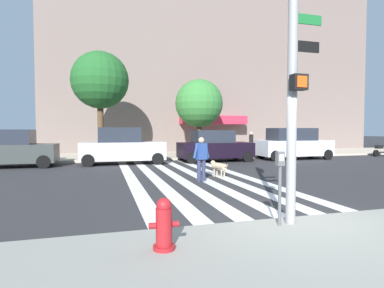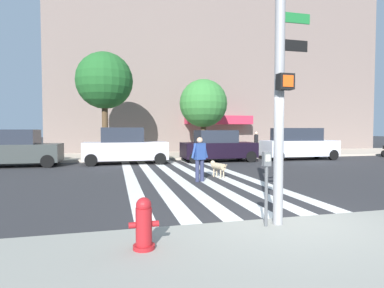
{
  "view_description": "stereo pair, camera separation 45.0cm",
  "coord_description": "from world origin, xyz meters",
  "px_view_note": "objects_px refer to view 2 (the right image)",
  "views": [
    {
      "loc": [
        -3.62,
        -5.42,
        1.9
      ],
      "look_at": [
        0.01,
        7.3,
        1.31
      ],
      "focal_mm": 29.15,
      "sensor_mm": 36.0,
      "label": 1
    },
    {
      "loc": [
        -3.18,
        -5.53,
        1.9
      ],
      "look_at": [
        0.01,
        7.3,
        1.31
      ],
      "focal_mm": 29.15,
      "sensor_mm": 36.0,
      "label": 2
    }
  ],
  "objects_px": {
    "parked_car_behind_first": "(125,147)",
    "street_tree_middle": "(203,104)",
    "fire_hydrant": "(144,224)",
    "pedestrian_dog_walker": "(200,157)",
    "traffic_light_pole": "(282,40)",
    "parked_car_third_in_line": "(218,147)",
    "street_tree_nearest": "(104,81)",
    "pedestrian_bystander": "(256,141)",
    "parked_car_near_curb": "(12,149)",
    "parking_meter_curbside": "(266,178)",
    "dog_on_leash": "(218,166)",
    "parked_car_fourth_in_line": "(298,144)"
  },
  "relations": [
    {
      "from": "parked_car_fourth_in_line",
      "to": "street_tree_middle",
      "type": "bearing_deg",
      "value": 148.11
    },
    {
      "from": "parking_meter_curbside",
      "to": "parked_car_fourth_in_line",
      "type": "xyz_separation_m",
      "value": [
        8.89,
        12.8,
        -0.04
      ]
    },
    {
      "from": "parked_car_third_in_line",
      "to": "pedestrian_bystander",
      "type": "relative_size",
      "value": 2.7
    },
    {
      "from": "fire_hydrant",
      "to": "pedestrian_dog_walker",
      "type": "bearing_deg",
      "value": 67.89
    },
    {
      "from": "traffic_light_pole",
      "to": "fire_hydrant",
      "type": "xyz_separation_m",
      "value": [
        -2.53,
        -0.57,
        -3.0
      ]
    },
    {
      "from": "street_tree_middle",
      "to": "street_tree_nearest",
      "type": "bearing_deg",
      "value": -174.31
    },
    {
      "from": "parked_car_near_curb",
      "to": "dog_on_leash",
      "type": "distance_m",
      "value": 11.03
    },
    {
      "from": "parked_car_third_in_line",
      "to": "pedestrian_dog_walker",
      "type": "relative_size",
      "value": 2.7
    },
    {
      "from": "traffic_light_pole",
      "to": "parked_car_third_in_line",
      "type": "relative_size",
      "value": 1.31
    },
    {
      "from": "parked_car_third_in_line",
      "to": "parked_car_fourth_in_line",
      "type": "xyz_separation_m",
      "value": [
        5.49,
        0.0,
        0.08
      ]
    },
    {
      "from": "fire_hydrant",
      "to": "parked_car_fourth_in_line",
      "type": "height_order",
      "value": "parked_car_fourth_in_line"
    },
    {
      "from": "parked_car_fourth_in_line",
      "to": "dog_on_leash",
      "type": "relative_size",
      "value": 4.37
    },
    {
      "from": "traffic_light_pole",
      "to": "parking_meter_curbside",
      "type": "height_order",
      "value": "traffic_light_pole"
    },
    {
      "from": "parked_car_near_curb",
      "to": "dog_on_leash",
      "type": "bearing_deg",
      "value": -33.25
    },
    {
      "from": "traffic_light_pole",
      "to": "street_tree_nearest",
      "type": "xyz_separation_m",
      "value": [
        -3.53,
        15.49,
        1.49
      ]
    },
    {
      "from": "parking_meter_curbside",
      "to": "pedestrian_bystander",
      "type": "xyz_separation_m",
      "value": [
        7.41,
        15.89,
        0.05
      ]
    },
    {
      "from": "street_tree_nearest",
      "to": "dog_on_leash",
      "type": "bearing_deg",
      "value": -62.19
    },
    {
      "from": "parked_car_near_curb",
      "to": "parked_car_behind_first",
      "type": "xyz_separation_m",
      "value": [
        5.75,
        -0.0,
        0.01
      ]
    },
    {
      "from": "parked_car_near_curb",
      "to": "pedestrian_dog_walker",
      "type": "height_order",
      "value": "parked_car_near_curb"
    },
    {
      "from": "fire_hydrant",
      "to": "pedestrian_bystander",
      "type": "relative_size",
      "value": 0.47
    },
    {
      "from": "pedestrian_dog_walker",
      "to": "parked_car_fourth_in_line",
      "type": "bearing_deg",
      "value": 38.93
    },
    {
      "from": "traffic_light_pole",
      "to": "parking_meter_curbside",
      "type": "relative_size",
      "value": 4.26
    },
    {
      "from": "pedestrian_dog_walker",
      "to": "parking_meter_curbside",
      "type": "bearing_deg",
      "value": -93.67
    },
    {
      "from": "fire_hydrant",
      "to": "dog_on_leash",
      "type": "relative_size",
      "value": 0.7
    },
    {
      "from": "street_tree_nearest",
      "to": "parking_meter_curbside",
      "type": "bearing_deg",
      "value": -78.18
    },
    {
      "from": "parked_car_near_curb",
      "to": "pedestrian_dog_walker",
      "type": "relative_size",
      "value": 2.86
    },
    {
      "from": "parked_car_behind_first",
      "to": "street_tree_middle",
      "type": "xyz_separation_m",
      "value": [
        5.56,
        3.38,
        2.82
      ]
    },
    {
      "from": "parking_meter_curbside",
      "to": "pedestrian_dog_walker",
      "type": "distance_m",
      "value": 5.94
    },
    {
      "from": "parked_car_behind_first",
      "to": "pedestrian_dog_walker",
      "type": "height_order",
      "value": "parked_car_behind_first"
    },
    {
      "from": "parked_car_near_curb",
      "to": "street_tree_middle",
      "type": "xyz_separation_m",
      "value": [
        11.31,
        3.38,
        2.84
      ]
    },
    {
      "from": "parked_car_behind_first",
      "to": "parked_car_fourth_in_line",
      "type": "height_order",
      "value": "parked_car_behind_first"
    },
    {
      "from": "traffic_light_pole",
      "to": "parked_car_third_in_line",
      "type": "height_order",
      "value": "traffic_light_pole"
    },
    {
      "from": "parked_car_near_curb",
      "to": "street_tree_middle",
      "type": "height_order",
      "value": "street_tree_middle"
    },
    {
      "from": "fire_hydrant",
      "to": "parking_meter_curbside",
      "type": "height_order",
      "value": "parking_meter_curbside"
    },
    {
      "from": "fire_hydrant",
      "to": "pedestrian_dog_walker",
      "type": "height_order",
      "value": "pedestrian_dog_walker"
    },
    {
      "from": "parked_car_third_in_line",
      "to": "pedestrian_bystander",
      "type": "xyz_separation_m",
      "value": [
        4.01,
        3.08,
        0.17
      ]
    },
    {
      "from": "fire_hydrant",
      "to": "pedestrian_bystander",
      "type": "height_order",
      "value": "pedestrian_bystander"
    },
    {
      "from": "parked_car_behind_first",
      "to": "pedestrian_dog_walker",
      "type": "bearing_deg",
      "value": -70.21
    },
    {
      "from": "dog_on_leash",
      "to": "parked_car_behind_first",
      "type": "bearing_deg",
      "value": 119.81
    },
    {
      "from": "street_tree_nearest",
      "to": "parked_car_near_curb",
      "type": "bearing_deg",
      "value": -149.53
    },
    {
      "from": "parked_car_fourth_in_line",
      "to": "parking_meter_curbside",
      "type": "bearing_deg",
      "value": -124.78
    },
    {
      "from": "traffic_light_pole",
      "to": "street_tree_nearest",
      "type": "bearing_deg",
      "value": 102.83
    },
    {
      "from": "parked_car_near_curb",
      "to": "parked_car_third_in_line",
      "type": "bearing_deg",
      "value": -0.01
    },
    {
      "from": "parked_car_near_curb",
      "to": "parked_car_behind_first",
      "type": "distance_m",
      "value": 5.75
    },
    {
      "from": "fire_hydrant",
      "to": "parking_meter_curbside",
      "type": "xyz_separation_m",
      "value": [
        2.25,
        0.55,
        0.51
      ]
    },
    {
      "from": "parking_meter_curbside",
      "to": "street_tree_nearest",
      "type": "xyz_separation_m",
      "value": [
        -3.25,
        15.51,
        3.98
      ]
    },
    {
      "from": "traffic_light_pole",
      "to": "dog_on_leash",
      "type": "relative_size",
      "value": 5.31
    },
    {
      "from": "parked_car_near_curb",
      "to": "traffic_light_pole",
      "type": "bearing_deg",
      "value": -57.55
    },
    {
      "from": "traffic_light_pole",
      "to": "pedestrian_dog_walker",
      "type": "distance_m",
      "value": 6.46
    },
    {
      "from": "parked_car_behind_first",
      "to": "parked_car_fourth_in_line",
      "type": "distance_m",
      "value": 10.99
    }
  ]
}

